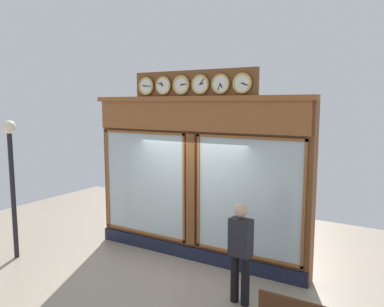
{
  "coord_description": "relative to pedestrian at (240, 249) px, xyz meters",
  "views": [
    {
      "loc": [
        -3.96,
        6.58,
        3.27
      ],
      "look_at": [
        0.0,
        0.0,
        2.27
      ],
      "focal_mm": 35.48,
      "sensor_mm": 36.0,
      "label": 1
    }
  ],
  "objects": [
    {
      "name": "shop_facade",
      "position": [
        1.59,
        -1.24,
        0.83
      ],
      "size": [
        4.98,
        0.42,
        3.94
      ],
      "color": "brown",
      "rests_on": "ground_plane"
    },
    {
      "name": "pedestrian",
      "position": [
        0.0,
        0.0,
        0.0
      ],
      "size": [
        0.38,
        0.26,
        1.69
      ],
      "color": "black",
      "rests_on": "ground_plane"
    },
    {
      "name": "street_lamp",
      "position": [
        4.89,
        0.73,
        1.06
      ],
      "size": [
        0.28,
        0.28,
        2.94
      ],
      "color": "black",
      "rests_on": "ground_plane"
    }
  ]
}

